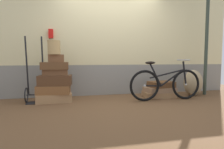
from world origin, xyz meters
TOP-DOWN VIEW (x-y plane):
  - ground at (0.00, 0.00)m, footprint 8.47×5.20m
  - station_building at (0.01, 0.85)m, footprint 6.47×0.74m
  - suitcase_0 at (-1.31, 0.20)m, footprint 0.71×0.40m
  - suitcase_1 at (-1.32, 0.21)m, footprint 0.69×0.45m
  - suitcase_2 at (-1.28, 0.21)m, footprint 0.69×0.43m
  - suitcase_3 at (-1.28, 0.23)m, footprint 0.50×0.29m
  - suitcase_4 at (-1.29, 0.20)m, footprint 0.55×0.32m
  - suitcase_5 at (-1.26, 0.22)m, footprint 0.33×0.20m
  - suitcase_6 at (1.04, 0.23)m, footprint 0.73×0.54m
  - suitcase_7 at (1.05, 0.20)m, footprint 0.70×0.51m
  - suitcase_8 at (1.09, 0.20)m, footprint 0.58×0.45m
  - wicker_basket at (-1.29, 0.21)m, footprint 0.25×0.25m
  - luggage_trolley at (-1.68, 0.27)m, footprint 0.39×0.37m
  - burlap_sack at (1.93, 0.19)m, footprint 0.45×0.39m
  - bicycle at (1.01, -0.15)m, footprint 1.62×0.46m

SIDE VIEW (x-z plane):
  - ground at x=0.00m, z-range -0.06..0.00m
  - suitcase_6 at x=1.04m, z-range 0.00..0.12m
  - suitcase_0 at x=-1.31m, z-range 0.00..0.18m
  - suitcase_7 at x=1.05m, z-range 0.12..0.23m
  - suitcase_1 at x=-1.32m, z-range 0.18..0.35m
  - suitcase_8 at x=1.09m, z-range 0.23..0.36m
  - luggage_trolley at x=-1.68m, z-range -0.36..0.98m
  - burlap_sack at x=1.93m, z-range 0.00..0.62m
  - bicycle at x=1.01m, z-range -0.09..0.79m
  - suitcase_2 at x=-1.28m, z-range 0.35..0.55m
  - suitcase_3 at x=-1.28m, z-range 0.55..0.68m
  - suitcase_4 at x=-1.29m, z-range 0.68..0.82m
  - suitcase_5 at x=-1.26m, z-range 0.82..0.98m
  - wicker_basket at x=-1.29m, z-range 0.98..1.26m
  - station_building at x=0.01m, z-range -0.01..2.68m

